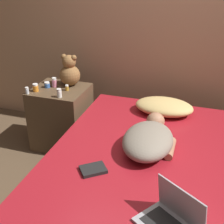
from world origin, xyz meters
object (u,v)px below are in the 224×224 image
pillow (164,107)px  teddy_bear (70,72)px  bottle_orange (36,88)px  book (93,169)px  bottle_blue (47,85)px  bottle_amber (67,88)px  bottle_white (59,93)px  laptop (172,219)px  bottle_pink (54,82)px  bottle_clear (27,91)px  person_lying (149,139)px

pillow → teddy_bear: size_ratio=1.66×
bottle_orange → book: 1.26m
bottle_blue → bottle_amber: bearing=-2.0°
pillow → bottle_white: 0.97m
laptop → teddy_bear: 1.89m
teddy_bear → bottle_pink: teddy_bear is taller
bottle_clear → bottle_amber: (0.32, 0.19, -0.01)m
bottle_clear → bottle_amber: bottle_clear is taller
bottle_pink → bottle_blue: (-0.06, -0.04, -0.02)m
bottle_amber → bottle_clear: bearing=-148.9°
laptop → bottle_white: size_ratio=4.73×
bottle_amber → pillow: bearing=3.0°
bottle_clear → bottle_blue: bottle_clear is taller
person_lying → teddy_bear: bearing=142.2°
teddy_bear → bottle_pink: 0.18m
bottle_orange → book: bottle_orange is taller
laptop → bottle_white: (-1.21, 1.10, 0.11)m
person_lying → laptop: 0.75m
laptop → bottle_amber: size_ratio=7.11×
laptop → bottle_pink: laptop is taller
person_lying → book: bearing=-128.7°
bottle_amber → bottle_white: bearing=-88.3°
teddy_bear → book: teddy_bear is taller
bottle_white → book: bearing=-51.0°
teddy_bear → bottle_pink: bearing=-143.5°
book → pillow: bearing=73.4°
pillow → bottle_amber: 0.95m
teddy_bear → book: bearing=-58.5°
pillow → bottle_blue: bearing=-178.0°
book → bottle_amber: bearing=123.9°
teddy_bear → bottle_orange: (-0.25, -0.25, -0.10)m
bottle_blue → pillow: bearing=2.0°
person_lying → bottle_blue: 1.30m
laptop → book: 0.65m
person_lying → bottle_white: size_ratio=8.06×
laptop → bottle_clear: bearing=178.5°
bottle_pink → bottle_amber: bearing=-15.9°
laptop → book: laptop is taller
person_lying → bottle_pink: bearing=149.2°
laptop → bottle_orange: bearing=175.8°
person_lying → bottle_amber: bottle_amber is taller
person_lying → bottle_orange: size_ratio=8.72×
person_lying → pillow: bearing=88.1°
pillow → person_lying: (-0.01, -0.62, 0.02)m
teddy_bear → bottle_clear: (-0.29, -0.33, -0.11)m
bottle_clear → bottle_white: (0.33, 0.02, 0.01)m
pillow → bottle_orange: bearing=-172.4°
bottle_clear → book: bearing=-38.4°
pillow → bottle_clear: 1.29m
person_lying → bottle_white: 1.02m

